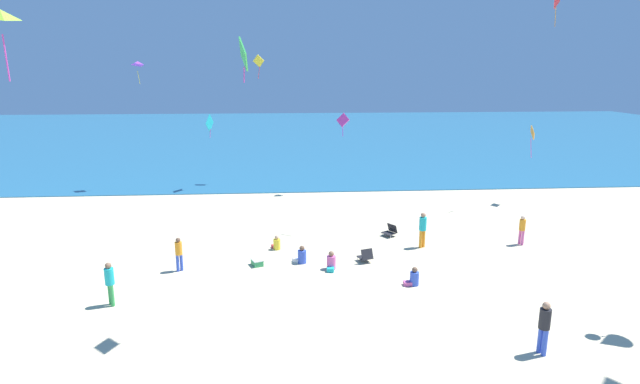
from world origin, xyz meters
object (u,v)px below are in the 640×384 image
(cooler_box, at_px, (257,262))
(person_8, at_px, (110,281))
(kite_magenta, at_px, (343,120))
(kite_lime, at_px, (0,15))
(kite_yellow, at_px, (259,62))
(person_1, at_px, (179,252))
(kite_red, at_px, (557,2))
(kite_purple, at_px, (138,63))
(person_3, at_px, (522,228))
(kite_green, at_px, (243,55))
(person_2, at_px, (413,278))
(person_5, at_px, (423,227))
(beach_chair_near_camera, at_px, (390,231))
(person_4, at_px, (544,324))
(beach_chair_mid_beach, at_px, (366,256))
(kite_teal, at_px, (210,123))
(person_7, at_px, (277,244))
(kite_orange, at_px, (532,134))
(person_6, at_px, (301,256))
(person_0, at_px, (331,263))

(cooler_box, bearing_deg, person_8, -145.47)
(kite_magenta, distance_m, kite_lime, 15.65)
(kite_yellow, bearing_deg, person_1, -99.00)
(kite_red, distance_m, kite_purple, 25.19)
(person_3, height_order, kite_green, kite_green)
(person_2, distance_m, person_5, 4.31)
(beach_chair_near_camera, height_order, kite_yellow, kite_yellow)
(person_3, bearing_deg, kite_red, 29.25)
(person_3, xyz_separation_m, kite_red, (4.23, 7.01, 10.59))
(kite_lime, bearing_deg, kite_magenta, 55.40)
(person_4, bearing_deg, beach_chair_mid_beach, -79.52)
(kite_purple, bearing_deg, kite_green, -67.30)
(kite_teal, distance_m, kite_magenta, 12.11)
(person_7, height_order, kite_orange, kite_orange)
(person_8, bearing_deg, person_7, 5.73)
(kite_purple, relative_size, kite_green, 1.21)
(person_6, relative_size, kite_orange, 0.39)
(person_6, xyz_separation_m, kite_purple, (-9.91, 14.54, 7.89))
(person_6, xyz_separation_m, kite_lime, (-6.49, -8.23, 8.65))
(person_7, bearing_deg, kite_teal, -5.37)
(beach_chair_near_camera, relative_size, person_0, 1.06)
(person_3, bearing_deg, person_4, -141.49)
(person_2, bearing_deg, kite_red, -133.95)
(person_1, bearing_deg, person_2, -133.69)
(kite_red, height_order, kite_green, kite_red)
(person_5, distance_m, kite_yellow, 17.94)
(person_2, distance_m, person_4, 5.50)
(person_1, height_order, kite_magenta, kite_magenta)
(beach_chair_near_camera, bearing_deg, person_8, -1.66)
(kite_teal, distance_m, kite_orange, 19.90)
(kite_purple, bearing_deg, kite_yellow, 9.94)
(person_0, distance_m, person_1, 6.06)
(kite_green, bearing_deg, kite_teal, 101.21)
(beach_chair_near_camera, bearing_deg, kite_green, 20.53)
(kite_magenta, relative_size, kite_green, 0.89)
(kite_magenta, relative_size, kite_lime, 0.75)
(kite_orange, distance_m, kite_lime, 27.03)
(kite_green, bearing_deg, beach_chair_mid_beach, 48.05)
(person_4, bearing_deg, person_2, -80.75)
(person_2, distance_m, kite_orange, 15.55)
(beach_chair_near_camera, relative_size, person_4, 0.50)
(person_5, bearing_deg, beach_chair_near_camera, 2.56)
(person_4, relative_size, kite_green, 1.26)
(beach_chair_mid_beach, bearing_deg, person_6, 68.79)
(kite_lime, bearing_deg, kite_orange, 40.06)
(person_2, xyz_separation_m, person_6, (-4.08, 2.54, 0.01))
(person_5, height_order, kite_red, kite_red)
(beach_chair_near_camera, xyz_separation_m, kite_orange, (9.49, 5.72, 3.88))
(person_7, xyz_separation_m, kite_magenta, (3.22, 2.61, 5.20))
(person_0, bearing_deg, kite_lime, -34.83)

